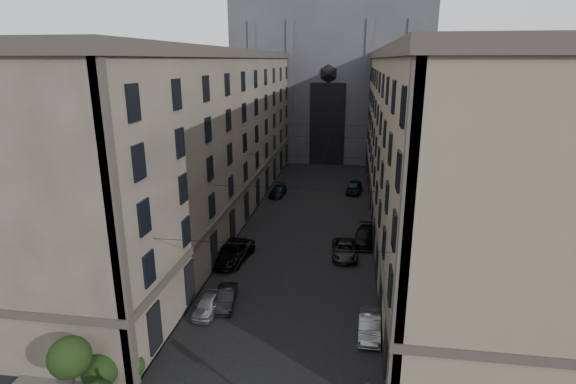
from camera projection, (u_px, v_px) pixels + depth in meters
The scene contains 15 objects.
sidewalk_left at pixel (224, 212), 54.11m from camera, with size 7.00×80.00×0.15m, color #383533.
sidewalk_right at pixel (402, 221), 51.16m from camera, with size 7.00×80.00×0.15m, color #383533.
building_left at pixel (196, 135), 51.89m from camera, with size 13.60×60.60×18.85m.
building_right at pixel (437, 141), 48.12m from camera, with size 13.60×60.60×18.85m.
gothic_tower at pixel (332, 59), 84.55m from camera, with size 35.00×23.00×58.00m.
shrub_cluster at pixel (92, 371), 23.98m from camera, with size 3.90×4.40×3.90m.
tram_wires at pixel (311, 157), 50.25m from camera, with size 14.00×60.00×0.43m.
car_left_near at pixel (208, 304), 32.71m from camera, with size 1.52×3.77×1.28m, color gray.
car_left_midnear at pixel (226, 297), 33.66m from camera, with size 1.35×3.87×1.27m, color black.
car_left_midfar at pixel (232, 252), 41.06m from camera, with size 2.72×5.91×1.64m, color black.
car_left_far at pixel (278, 191), 60.85m from camera, with size 1.82×4.48×1.30m, color black.
car_right_near at pixel (369, 325), 30.07m from camera, with size 1.44×4.12×1.36m, color slate.
car_right_midnear at pixel (344, 250), 42.00m from camera, with size 2.27×4.93×1.37m, color black.
car_right_midfar at pixel (365, 236), 44.99m from camera, with size 2.09×5.14×1.49m, color black.
car_right_far at pixel (354, 187), 62.17m from camera, with size 1.90×4.72×1.61m, color black.
Camera 1 is at (4.64, -13.50, 17.80)m, focal length 28.00 mm.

